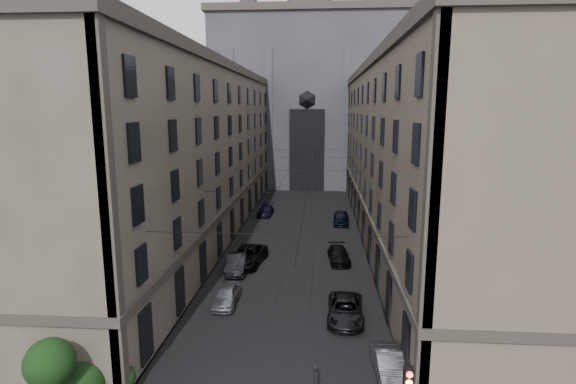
% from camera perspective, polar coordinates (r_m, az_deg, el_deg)
% --- Properties ---
extents(sidewalk_left, '(7.00, 80.00, 0.15)m').
position_cam_1_polar(sidewalk_left, '(52.45, -10.24, -5.10)').
color(sidewalk_left, '#383533').
rests_on(sidewalk_left, ground).
extents(sidewalk_right, '(7.00, 80.00, 0.15)m').
position_cam_1_polar(sidewalk_right, '(51.48, 13.14, -5.51)').
color(sidewalk_right, '#383533').
rests_on(sidewalk_right, ground).
extents(building_left, '(13.60, 60.60, 18.85)m').
position_cam_1_polar(building_left, '(51.60, -13.76, 4.99)').
color(building_left, '#474136').
rests_on(building_left, ground).
extents(building_right, '(13.60, 60.60, 18.85)m').
position_cam_1_polar(building_right, '(50.33, 16.91, 4.71)').
color(building_right, brown).
rests_on(building_right, ground).
extents(gothic_tower, '(35.00, 23.00, 58.00)m').
position_cam_1_polar(gothic_tower, '(87.95, 2.70, 12.97)').
color(gothic_tower, '#2D2D33').
rests_on(gothic_tower, ground).
extents(shrub_cluster, '(3.90, 4.40, 3.90)m').
position_cam_1_polar(shrub_cluster, '(24.37, -25.43, -20.78)').
color(shrub_cluster, black).
rests_on(shrub_cluster, sidewalk_left).
extents(tram_wires, '(14.00, 60.00, 0.43)m').
position_cam_1_polar(tram_wires, '(49.04, 1.35, 2.55)').
color(tram_wires, black).
rests_on(tram_wires, ground).
extents(car_left_near, '(1.68, 4.08, 1.38)m').
position_cam_1_polar(car_left_near, '(33.79, -7.85, -12.88)').
color(car_left_near, gray).
rests_on(car_left_near, ground).
extents(car_left_midnear, '(1.94, 4.73, 1.52)m').
position_cam_1_polar(car_left_midnear, '(39.89, -6.54, -9.01)').
color(car_left_midnear, black).
rests_on(car_left_midnear, ground).
extents(car_left_midfar, '(3.46, 6.16, 1.63)m').
position_cam_1_polar(car_left_midfar, '(41.56, -5.22, -8.10)').
color(car_left_midfar, black).
rests_on(car_left_midfar, ground).
extents(car_left_far, '(1.98, 4.53, 1.29)m').
position_cam_1_polar(car_left_far, '(60.13, -2.87, -2.36)').
color(car_left_far, black).
rests_on(car_left_far, ground).
extents(car_right_near, '(1.62, 4.16, 1.35)m').
position_cam_1_polar(car_right_near, '(26.11, 12.71, -20.59)').
color(car_right_near, slate).
rests_on(car_right_near, ground).
extents(car_right_midnear, '(2.60, 5.25, 1.43)m').
position_cam_1_polar(car_right_midnear, '(31.54, 7.30, -14.59)').
color(car_right_midnear, black).
rests_on(car_right_midnear, ground).
extents(car_right_midfar, '(2.21, 4.68, 1.32)m').
position_cam_1_polar(car_right_midfar, '(42.43, 6.47, -7.94)').
color(car_right_midfar, black).
rests_on(car_right_midfar, ground).
extents(car_right_far, '(2.08, 4.80, 1.61)m').
position_cam_1_polar(car_right_far, '(55.96, 6.76, -3.24)').
color(car_right_far, black).
rests_on(car_right_far, ground).
extents(pedestrian, '(0.60, 0.75, 1.80)m').
position_cam_1_polar(pedestrian, '(23.94, 3.57, -22.84)').
color(pedestrian, black).
rests_on(pedestrian, ground).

